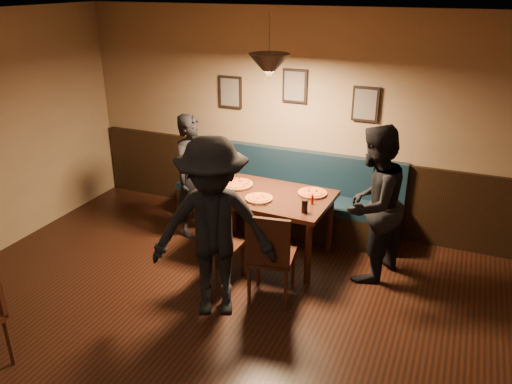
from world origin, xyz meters
TOP-DOWN VIEW (x-y plane):
  - ceiling at (0.00, 0.00)m, footprint 7.00×7.00m
  - wall_back at (0.00, 3.50)m, footprint 6.00×0.00m
  - wainscot at (0.00, 3.47)m, footprint 5.88×0.06m
  - booth_bench at (0.00, 3.20)m, footprint 3.00×0.60m
  - picture_left at (-0.90, 3.47)m, footprint 0.32×0.04m
  - picture_center at (0.00, 3.47)m, footprint 0.32×0.04m
  - picture_right at (0.90, 3.47)m, footprint 0.32×0.04m
  - pendant_lamp at (0.05, 2.44)m, footprint 0.44×0.44m
  - dining_table at (0.05, 2.44)m, footprint 1.50×1.00m
  - chair_near_left at (-0.19, 1.70)m, footprint 0.41×0.41m
  - chair_near_right at (0.43, 1.62)m, footprint 0.51×0.51m
  - diner_left at (-1.02, 2.60)m, footprint 0.51×0.65m
  - diner_right at (1.26, 2.43)m, footprint 0.91×1.02m
  - diner_front at (-0.00, 1.19)m, footprint 1.35×1.09m
  - pizza_a at (-0.39, 2.53)m, footprint 0.50×0.50m
  - pizza_b at (0.02, 2.26)m, footprint 0.31×0.31m
  - pizza_c at (0.53, 2.64)m, footprint 0.35×0.35m
  - soda_glass at (0.60, 2.14)m, footprint 0.07×0.07m
  - tabasco_bottle at (0.61, 2.37)m, footprint 0.03×0.03m
  - napkin_a at (-0.57, 2.71)m, footprint 0.14×0.14m
  - napkin_b at (-0.46, 2.18)m, footprint 0.20×0.20m
  - cutlery_set at (0.03, 2.11)m, footprint 0.19×0.09m

SIDE VIEW (x-z plane):
  - dining_table at x=0.05m, z-range 0.00..0.78m
  - chair_near_left at x=-0.19m, z-range 0.00..0.89m
  - wainscot at x=0.00m, z-range 0.00..1.00m
  - booth_bench at x=0.00m, z-range 0.00..1.00m
  - chair_near_right at x=0.43m, z-range 0.00..1.01m
  - cutlery_set at x=0.03m, z-range 0.78..0.79m
  - napkin_a at x=-0.57m, z-range 0.78..0.79m
  - napkin_b at x=-0.46m, z-range 0.78..0.79m
  - diner_left at x=-1.02m, z-range 0.00..1.59m
  - pizza_b at x=0.02m, z-range 0.78..0.82m
  - pizza_c at x=0.53m, z-range 0.78..0.82m
  - pizza_a at x=-0.39m, z-range 0.78..0.83m
  - tabasco_bottle at x=0.61m, z-range 0.78..0.92m
  - soda_glass at x=0.60m, z-range 0.78..0.93m
  - diner_right at x=1.26m, z-range 0.00..1.74m
  - diner_front at x=0.00m, z-range 0.00..1.82m
  - wall_back at x=0.00m, z-range -1.60..4.40m
  - picture_left at x=-0.90m, z-range 1.49..1.91m
  - picture_right at x=0.90m, z-range 1.49..1.91m
  - picture_center at x=0.00m, z-range 1.64..2.06m
  - pendant_lamp at x=0.05m, z-range 2.12..2.38m
  - ceiling at x=0.00m, z-range 2.80..2.80m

